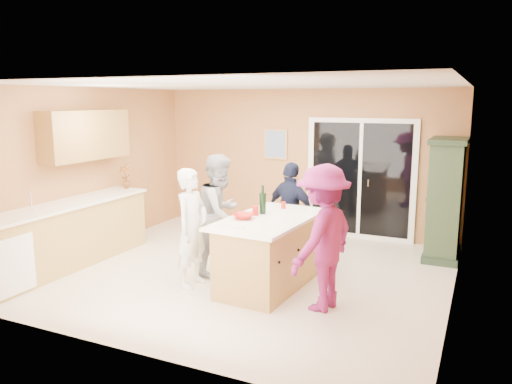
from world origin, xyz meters
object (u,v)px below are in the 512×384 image
at_px(kitchen_island, 269,254).
at_px(woman_navy, 291,212).
at_px(woman_grey, 221,214).
at_px(woman_magenta, 323,238).
at_px(green_hutch, 445,201).
at_px(woman_white, 192,228).

relative_size(kitchen_island, woman_navy, 1.21).
distance_m(woman_grey, woman_magenta, 1.78).
height_order(green_hutch, woman_magenta, green_hutch).
relative_size(green_hutch, woman_magenta, 1.09).
xyz_separation_m(green_hutch, woman_white, (-2.87, -2.63, -0.12)).
xyz_separation_m(kitchen_island, woman_magenta, (0.83, -0.38, 0.41)).
relative_size(woman_white, woman_magenta, 0.91).
relative_size(woman_white, woman_grey, 0.93).
bearing_deg(woman_grey, kitchen_island, -106.36).
xyz_separation_m(woman_navy, woman_magenta, (0.96, -1.50, 0.10)).
xyz_separation_m(woman_white, woman_grey, (0.08, 0.63, 0.06)).
height_order(kitchen_island, green_hutch, green_hutch).
height_order(woman_white, woman_grey, woman_grey).
xyz_separation_m(green_hutch, woman_magenta, (-1.12, -2.62, -0.05)).
xyz_separation_m(woman_grey, woman_magenta, (1.67, -0.62, 0.01)).
distance_m(green_hutch, woman_navy, 2.36).
xyz_separation_m(kitchen_island, woman_white, (-0.92, -0.38, 0.34)).
bearing_deg(woman_magenta, kitchen_island, -101.16).
bearing_deg(woman_navy, kitchen_island, 115.06).
height_order(woman_grey, woman_navy, woman_grey).
height_order(woman_navy, woman_magenta, woman_magenta).
xyz_separation_m(woman_white, woman_magenta, (1.75, 0.01, 0.07)).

